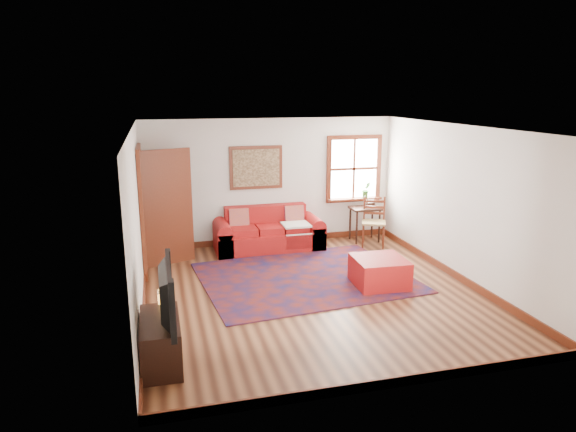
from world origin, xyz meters
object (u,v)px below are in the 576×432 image
object	(u,v)px
ladder_back_chair	(374,220)
media_cabinet	(161,341)
side_table	(365,213)
red_ottoman	(379,272)
red_leather_sofa	(268,235)

from	to	relation	value
ladder_back_chair	media_cabinet	world-z (taller)	ladder_back_chair
ladder_back_chair	media_cabinet	distance (m)	5.55
media_cabinet	ladder_back_chair	bearing A→B (deg)	40.89
side_table	red_ottoman	bearing A→B (deg)	-107.48
side_table	media_cabinet	bearing A→B (deg)	-136.25
ladder_back_chair	red_leather_sofa	bearing A→B (deg)	171.12
red_ottoman	ladder_back_chair	xyz separation A→B (m)	(0.80, 2.05, 0.30)
ladder_back_chair	media_cabinet	size ratio (longest dim) A/B	1.01
side_table	red_leather_sofa	bearing A→B (deg)	-179.68
red_leather_sofa	media_cabinet	world-z (taller)	red_leather_sofa
red_ottoman	ladder_back_chair	size ratio (longest dim) A/B	0.81
red_ottoman	side_table	world-z (taller)	side_table
red_leather_sofa	red_ottoman	size ratio (longest dim) A/B	2.64
red_ottoman	ladder_back_chair	distance (m)	2.22
ladder_back_chair	red_ottoman	bearing A→B (deg)	-111.35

